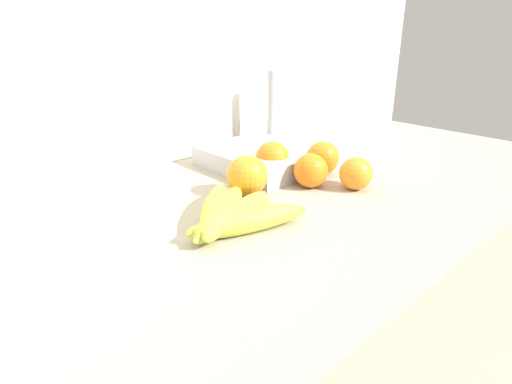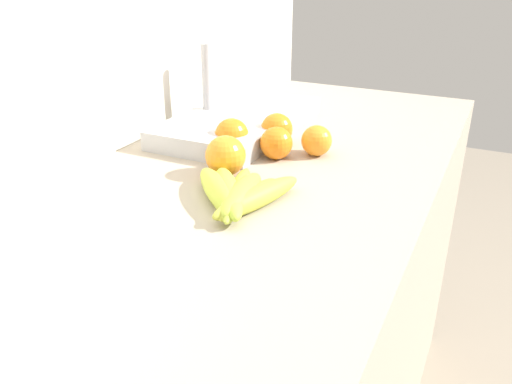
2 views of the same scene
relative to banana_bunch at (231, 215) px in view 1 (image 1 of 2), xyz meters
name	(u,v)px [view 1 (image 1 of 2)]	position (x,y,z in m)	size (l,w,h in m)	color
wall_back	(153,247)	(0.06, 0.39, -0.24)	(2.07, 0.06, 1.30)	silver
banana_bunch	(231,215)	(0.00, 0.00, 0.00)	(0.22, 0.20, 0.04)	gold
orange_back_right	(247,176)	(0.11, 0.08, 0.02)	(0.08, 0.08, 0.08)	orange
orange_far_right	(273,158)	(0.22, 0.13, 0.02)	(0.07, 0.07, 0.07)	orange
orange_right	(309,170)	(0.23, 0.03, 0.01)	(0.07, 0.07, 0.07)	orange
orange_front	(323,158)	(0.31, 0.06, 0.02)	(0.07, 0.07, 0.07)	orange
orange_back_left	(356,173)	(0.28, -0.04, 0.01)	(0.06, 0.06, 0.06)	orange
sink_basin	(296,147)	(0.36, 0.19, 0.00)	(0.44, 0.24, 0.20)	#B7BABF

